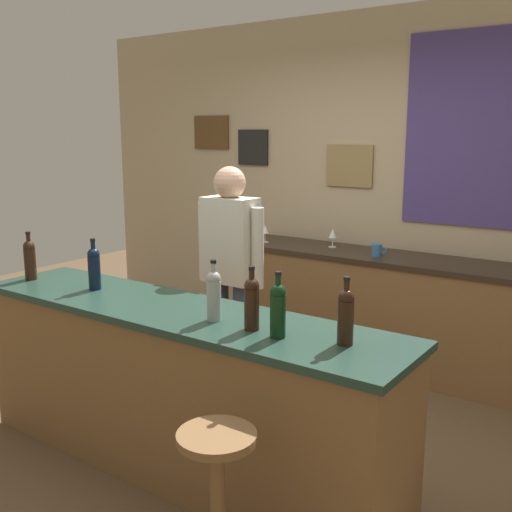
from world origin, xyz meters
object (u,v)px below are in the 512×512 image
object	(u,v)px
bar_stool	(217,484)
coffee_mug	(377,250)
wine_bottle_c	(214,294)
wine_bottle_d	(252,302)
wine_bottle_f	(346,315)
bartender	(230,270)
wine_bottle_b	(94,267)
wine_bottle_a	(30,258)
wine_bottle_e	(278,308)
wine_glass_a	(265,230)
wine_glass_b	(333,234)

from	to	relation	value
bar_stool	coffee_mug	world-z (taller)	coffee_mug
bar_stool	wine_bottle_c	bearing A→B (deg)	129.72
wine_bottle_d	wine_bottle_f	bearing A→B (deg)	8.93
bartender	wine_bottle_b	bearing A→B (deg)	-116.26
wine_bottle_a	wine_bottle_d	world-z (taller)	same
bar_stool	wine_bottle_c	size ratio (longest dim) A/B	2.22
bartender	wine_bottle_b	size ratio (longest dim) A/B	5.29
wine_bottle_a	wine_bottle_e	distance (m)	1.87
bartender	bar_stool	world-z (taller)	bartender
wine_glass_a	bartender	bearing A→B (deg)	-66.01
bartender	wine_bottle_f	xyz separation A→B (m)	(1.25, -0.79, 0.12)
wine_bottle_b	wine_glass_a	world-z (taller)	wine_bottle_b
bar_stool	wine_bottle_d	distance (m)	0.82
wine_bottle_c	wine_bottle_e	bearing A→B (deg)	-3.94
wine_bottle_f	coffee_mug	size ratio (longest dim) A/B	2.45
wine_bottle_c	wine_glass_b	size ratio (longest dim) A/B	1.97
wine_glass_b	coffee_mug	distance (m)	0.48
wine_bottle_c	coffee_mug	bearing A→B (deg)	90.98
wine_bottle_e	wine_bottle_f	bearing A→B (deg)	17.11
wine_glass_b	wine_bottle_e	bearing A→B (deg)	-67.85
wine_bottle_d	wine_bottle_e	world-z (taller)	same
wine_bottle_e	wine_glass_a	world-z (taller)	wine_bottle_e
wine_bottle_a	wine_glass_a	xyz separation A→B (m)	(0.41, 2.02, -0.05)
wine_bottle_c	wine_bottle_f	size ratio (longest dim) A/B	1.00
wine_bottle_b	wine_glass_b	world-z (taller)	wine_bottle_b
wine_bottle_e	coffee_mug	distance (m)	2.09
bar_stool	wine_bottle_e	world-z (taller)	wine_bottle_e
wine_glass_a	wine_glass_b	bearing A→B (deg)	13.08
bartender	wine_glass_b	world-z (taller)	bartender
wine_bottle_c	wine_bottle_e	distance (m)	0.40
wine_bottle_a	wine_bottle_f	xyz separation A→B (m)	(2.17, 0.08, 0.00)
wine_bottle_a	wine_bottle_d	size ratio (longest dim) A/B	1.00
wine_bottle_c	coffee_mug	distance (m)	2.02
wine_bottle_c	coffee_mug	size ratio (longest dim) A/B	2.45
wine_bottle_f	coffee_mug	world-z (taller)	wine_bottle_f
wine_bottle_e	wine_glass_a	bearing A→B (deg)	125.80
wine_bottle_d	wine_glass_a	distance (m)	2.40
wine_bottle_a	wine_bottle_c	xyz separation A→B (m)	(1.48, 0.02, 0.00)
wine_bottle_d	wine_glass_a	world-z (taller)	wine_bottle_d
wine_glass_a	wine_bottle_e	bearing A→B (deg)	-54.20
wine_bottle_a	wine_bottle_b	world-z (taller)	same
wine_bottle_c	coffee_mug	xyz separation A→B (m)	(-0.03, 2.01, -0.11)
wine_bottle_a	wine_bottle_d	bearing A→B (deg)	0.24
coffee_mug	wine_glass_b	bearing A→B (deg)	164.10
wine_bottle_a	wine_bottle_b	bearing A→B (deg)	7.91
wine_bottle_a	wine_glass_a	distance (m)	2.06
bartender	wine_bottle_f	distance (m)	1.48
wine_bottle_e	wine_glass_b	size ratio (longest dim) A/B	1.97
wine_bottle_b	wine_bottle_e	world-z (taller)	same
wine_bottle_a	wine_bottle_e	xyz separation A→B (m)	(1.87, -0.01, 0.00)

